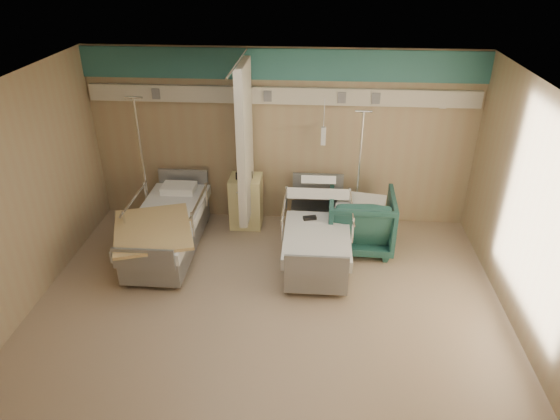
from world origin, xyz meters
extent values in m
cube|color=gray|center=(0.00, 0.00, 0.00)|extent=(6.00, 5.00, 0.00)
cube|color=tan|center=(0.00, 2.50, 1.40)|extent=(6.00, 0.04, 2.80)
cube|color=tan|center=(0.00, -2.50, 1.40)|extent=(6.00, 0.04, 2.80)
cube|color=tan|center=(-3.00, 0.00, 1.40)|extent=(0.04, 5.00, 2.80)
cube|color=tan|center=(3.00, 0.00, 1.40)|extent=(0.04, 5.00, 2.80)
cube|color=white|center=(0.00, 0.00, 2.80)|extent=(6.00, 5.00, 0.04)
cube|color=#2F6F6F|center=(0.00, 2.48, 2.55)|extent=(6.00, 0.04, 0.45)
cube|color=beige|center=(0.00, 2.45, 2.10)|extent=(5.88, 0.08, 0.25)
cylinder|color=silver|center=(-0.50, 1.60, 2.76)|extent=(0.03, 1.80, 0.03)
cube|color=beige|center=(-0.50, 1.95, 1.51)|extent=(0.12, 0.90, 2.35)
cube|color=#EFE195|center=(-0.55, 2.20, 0.42)|extent=(0.50, 0.48, 0.85)
imported|color=#1E4C46|center=(1.25, 1.66, 0.45)|extent=(0.99, 1.02, 0.90)
cube|color=silver|center=(1.23, 1.60, 0.94)|extent=(0.79, 0.73, 0.08)
cylinder|color=silver|center=(1.20, 2.01, 0.02)|extent=(0.36, 0.36, 0.03)
cylinder|color=silver|center=(1.20, 2.01, 1.01)|extent=(0.03, 0.03, 2.02)
cylinder|color=silver|center=(1.20, 2.01, 2.02)|extent=(0.24, 0.03, 0.03)
cylinder|color=silver|center=(-2.11, 2.03, 0.02)|extent=(0.39, 0.39, 0.03)
cylinder|color=silver|center=(-2.11, 2.03, 1.07)|extent=(0.03, 0.03, 2.14)
cylinder|color=silver|center=(-2.11, 2.03, 2.14)|extent=(0.26, 0.03, 0.03)
cube|color=black|center=(0.49, 1.32, 0.65)|extent=(0.20, 0.13, 0.04)
cube|color=tan|center=(-1.65, 0.84, 0.65)|extent=(1.36, 1.53, 0.04)
cube|color=black|center=(-0.56, 2.14, 0.91)|extent=(0.26, 0.20, 0.12)
cylinder|color=white|center=(-0.61, 2.28, 0.91)|extent=(0.10, 0.10, 0.12)
camera|label=1|loc=(0.52, -4.91, 4.13)|focal=32.00mm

